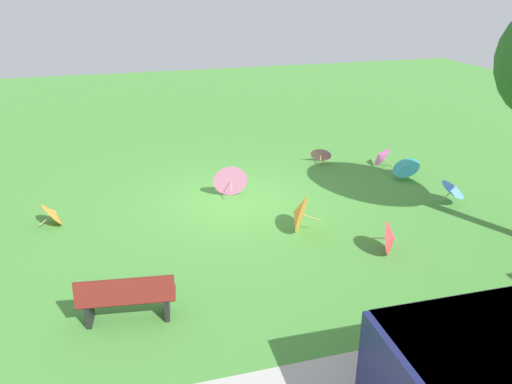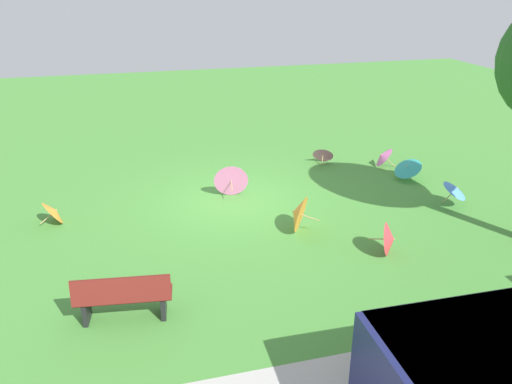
% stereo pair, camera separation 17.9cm
% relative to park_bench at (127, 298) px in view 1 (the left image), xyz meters
% --- Properties ---
extents(ground, '(40.00, 40.00, 0.00)m').
position_rel_park_bench_xyz_m(ground, '(-2.86, -4.33, -0.47)').
color(ground, '#478C38').
extents(park_bench, '(1.65, 0.69, 0.90)m').
position_rel_park_bench_xyz_m(park_bench, '(0.00, 0.00, 0.00)').
color(park_bench, maroon).
rests_on(park_bench, ground).
extents(parasol_orange_0, '(0.83, 0.91, 0.88)m').
position_rel_park_bench_xyz_m(parasol_orange_0, '(-3.88, -2.36, -0.02)').
color(parasol_orange_0, tan).
rests_on(parasol_orange_0, ground).
extents(parasol_pink_0, '(0.80, 0.75, 0.59)m').
position_rel_park_bench_xyz_m(parasol_pink_0, '(-6.18, -6.50, -0.17)').
color(parasol_pink_0, tan).
rests_on(parasol_pink_0, ground).
extents(parasol_teal_0, '(0.93, 0.96, 0.64)m').
position_rel_park_bench_xyz_m(parasol_teal_0, '(-7.93, -4.51, -0.08)').
color(parasol_teal_0, tan).
rests_on(parasol_teal_0, ground).
extents(parasol_pink_1, '(0.77, 0.82, 0.64)m').
position_rel_park_bench_xyz_m(parasol_pink_1, '(-7.78, -5.72, -0.13)').
color(parasol_pink_1, tan).
rests_on(parasol_pink_1, ground).
extents(parasol_orange_1, '(0.66, 0.77, 0.61)m').
position_rel_park_bench_xyz_m(parasol_orange_1, '(1.49, -4.17, -0.16)').
color(parasol_orange_1, tan).
rests_on(parasol_orange_1, ground).
extents(parasol_blue_0, '(0.92, 0.92, 0.68)m').
position_rel_park_bench_xyz_m(parasol_blue_0, '(-8.17, -2.62, -0.01)').
color(parasol_blue_0, tan).
rests_on(parasol_blue_0, ground).
extents(parasol_red_1, '(0.69, 0.73, 0.72)m').
position_rel_park_bench_xyz_m(parasol_red_1, '(-5.39, -0.84, -0.10)').
color(parasol_red_1, tan).
rests_on(parasol_red_1, ground).
extents(parasol_pink_2, '(0.94, 0.77, 0.91)m').
position_rel_park_bench_xyz_m(parasol_pink_2, '(-2.87, -4.73, -0.01)').
color(parasol_pink_2, tan).
rests_on(parasol_pink_2, ground).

